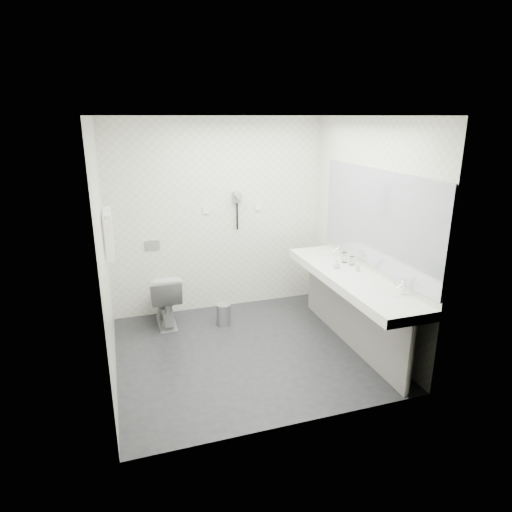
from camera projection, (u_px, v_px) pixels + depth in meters
name	position (u px, v px, depth m)	size (l,w,h in m)	color
floor	(247.00, 351.00, 4.93)	(2.80, 2.80, 0.00)	#26272B
ceiling	(246.00, 116.00, 4.18)	(2.80, 2.80, 0.00)	white
wall_back	(218.00, 217.00, 5.73)	(2.80, 2.80, 0.00)	white
wall_front	(296.00, 287.00, 3.37)	(2.80, 2.80, 0.00)	white
wall_left	(104.00, 256.00, 4.14)	(2.60, 2.60, 0.00)	white
wall_right	(366.00, 233.00, 4.96)	(2.60, 2.60, 0.00)	white
vanity_counter	(351.00, 279.00, 4.84)	(0.55, 2.20, 0.10)	white
vanity_panel	(350.00, 314.00, 4.97)	(0.03, 2.15, 0.75)	gray
vanity_post_near	(410.00, 360.00, 4.04)	(0.06, 0.06, 0.75)	silver
vanity_post_far	(313.00, 282.00, 5.93)	(0.06, 0.06, 0.75)	silver
mirror	(376.00, 219.00, 4.72)	(0.02, 2.20, 1.05)	#B2BCC6
basin_near	(385.00, 298.00, 4.24)	(0.40, 0.31, 0.05)	white
basin_far	(324.00, 258.00, 5.42)	(0.40, 0.31, 0.05)	white
faucet_near	(403.00, 287.00, 4.27)	(0.04, 0.04, 0.15)	silver
faucet_far	(339.00, 250.00, 5.45)	(0.04, 0.04, 0.15)	silver
soap_bottle_a	(357.00, 267.00, 4.91)	(0.04, 0.04, 0.09)	silver
soap_bottle_b	(336.00, 264.00, 5.01)	(0.08, 0.08, 0.10)	silver
glass_left	(352.00, 261.00, 5.11)	(0.06, 0.06, 0.10)	silver
glass_right	(344.00, 257.00, 5.21)	(0.06, 0.06, 0.12)	silver
toilet	(165.00, 298.00, 5.48)	(0.38, 0.67, 0.68)	white
flush_plate	(153.00, 245.00, 5.56)	(0.18, 0.02, 0.12)	#B2B5BA
pedal_bin	(224.00, 315.00, 5.52)	(0.18, 0.18, 0.26)	#B2B5BA
bin_lid	(223.00, 305.00, 5.48)	(0.18, 0.18, 0.01)	#B2B5BA
towel_rail	(106.00, 212.00, 4.57)	(0.02, 0.02, 0.62)	silver
towel_near	(109.00, 236.00, 4.51)	(0.07, 0.24, 0.48)	white
towel_far	(109.00, 230.00, 4.76)	(0.07, 0.24, 0.48)	white
dryer_cradle	(237.00, 197.00, 5.70)	(0.10, 0.04, 0.14)	#95959A
dryer_barrel	(238.00, 196.00, 5.63)	(0.08, 0.08, 0.14)	#95959A
dryer_cord	(237.00, 216.00, 5.77)	(0.02, 0.02, 0.35)	black
switch_plate_a	(206.00, 210.00, 5.65)	(0.09, 0.02, 0.09)	white
switch_plate_b	(258.00, 207.00, 5.85)	(0.09, 0.02, 0.09)	white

